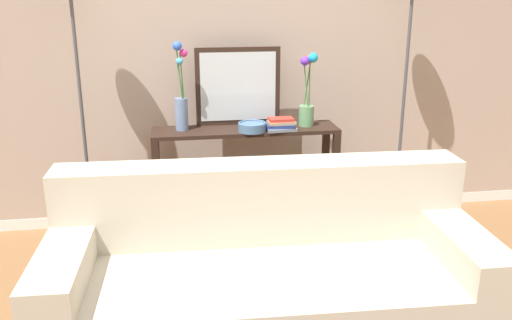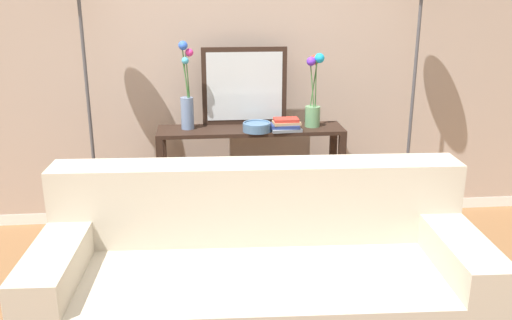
# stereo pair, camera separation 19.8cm
# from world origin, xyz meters

# --- Properties ---
(back_wall) EXTENTS (12.00, 0.15, 2.99)m
(back_wall) POSITION_xyz_m (0.00, 2.10, 1.49)
(back_wall) COLOR white
(back_wall) RESTS_ON ground
(couch) EXTENTS (2.34, 1.04, 0.88)m
(couch) POSITION_xyz_m (0.10, 0.47, 0.31)
(couch) COLOR #BCB29E
(couch) RESTS_ON ground
(console_table) EXTENTS (1.36, 0.33, 0.83)m
(console_table) POSITION_xyz_m (0.16, 1.72, 0.57)
(console_table) COLOR black
(console_table) RESTS_ON ground
(floor_lamp_left) EXTENTS (0.28, 0.28, 1.87)m
(floor_lamp_left) POSITION_xyz_m (-0.98, 1.68, 1.47)
(floor_lamp_left) COLOR #4C4C51
(floor_lamp_left) RESTS_ON ground
(floor_lamp_right) EXTENTS (0.28, 0.28, 1.94)m
(floor_lamp_right) POSITION_xyz_m (1.35, 1.68, 1.52)
(floor_lamp_right) COLOR #4C4C51
(floor_lamp_right) RESTS_ON ground
(wall_mirror) EXTENTS (0.63, 0.02, 0.57)m
(wall_mirror) POSITION_xyz_m (0.12, 1.85, 1.12)
(wall_mirror) COLOR black
(wall_mirror) RESTS_ON console_table
(vase_tall_flowers) EXTENTS (0.10, 0.11, 0.63)m
(vase_tall_flowers) POSITION_xyz_m (-0.30, 1.74, 1.05)
(vase_tall_flowers) COLOR #6B84AD
(vase_tall_flowers) RESTS_ON console_table
(vase_short_flowers) EXTENTS (0.13, 0.13, 0.54)m
(vase_short_flowers) POSITION_xyz_m (0.62, 1.73, 1.05)
(vase_short_flowers) COLOR #669E6B
(vase_short_flowers) RESTS_ON console_table
(fruit_bowl) EXTENTS (0.20, 0.20, 0.07)m
(fruit_bowl) POSITION_xyz_m (0.19, 1.62, 0.87)
(fruit_bowl) COLOR #4C7093
(fruit_bowl) RESTS_ON console_table
(book_stack) EXTENTS (0.23, 0.17, 0.09)m
(book_stack) POSITION_xyz_m (0.40, 1.63, 0.87)
(book_stack) COLOR slate
(book_stack) RESTS_ON console_table
(book_row_under_console) EXTENTS (0.35, 0.17, 0.13)m
(book_row_under_console) POSITION_xyz_m (-0.22, 1.72, 0.06)
(book_row_under_console) COLOR #BC3328
(book_row_under_console) RESTS_ON ground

